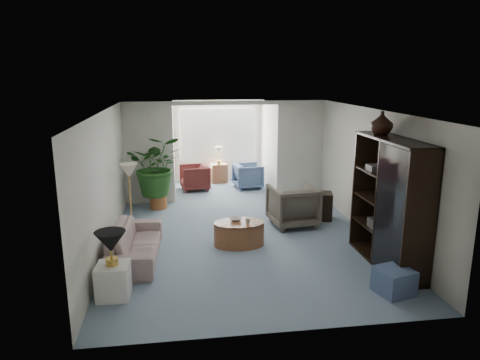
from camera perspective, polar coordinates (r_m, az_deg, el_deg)
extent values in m
plane|color=#8598AF|center=(8.51, 0.58, -8.17)|extent=(6.00, 6.00, 0.00)
plane|color=#8598AF|center=(12.38, -2.31, -1.18)|extent=(2.60, 2.60, 0.00)
cube|color=silver|center=(11.00, -11.68, 3.34)|extent=(1.20, 0.12, 2.50)
cube|color=silver|center=(11.41, 7.77, 3.86)|extent=(1.20, 0.12, 2.50)
cube|color=silver|center=(10.90, -1.82, 9.88)|extent=(2.60, 0.12, 0.10)
cube|color=white|center=(13.16, -2.85, 5.91)|extent=(2.20, 0.02, 1.50)
cube|color=white|center=(13.13, -2.84, 5.90)|extent=(2.20, 0.02, 1.50)
cube|color=#BCAC96|center=(8.66, 17.05, 3.33)|extent=(0.04, 0.50, 0.40)
imported|color=#B7AA9B|center=(7.96, -13.31, -7.91)|extent=(0.85, 1.99, 0.57)
cube|color=white|center=(6.77, -15.99, -12.38)|extent=(0.47, 0.47, 0.50)
cone|color=black|center=(6.53, -16.33, -7.63)|extent=(0.44, 0.44, 0.30)
cone|color=#F3E0C1|center=(9.16, -14.14, 1.18)|extent=(0.36, 0.36, 0.28)
cylinder|color=#915A34|center=(8.36, -0.12, -6.91)|extent=(0.95, 0.95, 0.45)
imported|color=beige|center=(8.36, -0.56, -5.07)|extent=(0.23, 0.23, 0.06)
imported|color=beige|center=(8.20, 1.02, -5.33)|extent=(0.10, 0.10, 0.09)
imported|color=#685E52|center=(9.43, 6.80, -3.30)|extent=(1.03, 1.05, 0.86)
cube|color=black|center=(9.93, 10.25, -3.30)|extent=(0.59, 0.51, 0.61)
cube|color=black|center=(7.70, 18.71, -2.83)|extent=(0.51, 1.93, 2.14)
imported|color=black|center=(7.91, 17.79, 7.03)|extent=(0.37, 0.37, 0.39)
cube|color=slate|center=(7.02, 19.22, -12.18)|extent=(0.58, 0.58, 0.38)
cylinder|color=#A85F30|center=(10.78, -10.47, -2.76)|extent=(0.40, 0.40, 0.32)
imported|color=#22511B|center=(10.57, -10.67, 1.83)|extent=(1.30, 1.13, 1.44)
imported|color=slate|center=(12.44, 1.05, 0.54)|extent=(0.84, 0.82, 0.69)
imported|color=maroon|center=(12.29, -5.86, 0.32)|extent=(0.85, 0.83, 0.70)
cube|color=#915A34|center=(13.09, -2.72, 0.88)|extent=(0.50, 0.41, 0.56)
cube|color=#332E27|center=(7.19, 20.18, -0.22)|extent=(0.30, 0.26, 0.16)
cube|color=#555250|center=(7.98, 17.16, 1.31)|extent=(0.30, 0.26, 0.16)
cube|color=#35322F|center=(8.01, 17.39, -5.33)|extent=(0.30, 0.26, 0.16)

